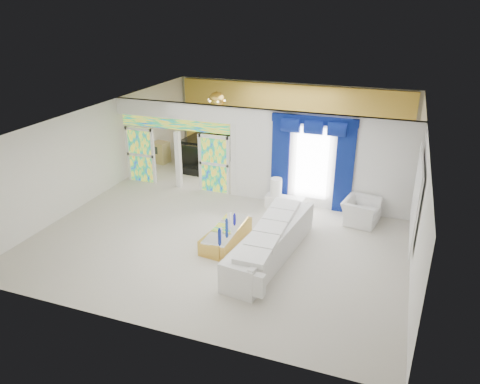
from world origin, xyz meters
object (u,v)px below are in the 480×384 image
at_px(white_sofa, 271,244).
at_px(grand_piano, 209,149).
at_px(coffee_table, 226,236).
at_px(console_table, 285,203).
at_px(armchair, 361,211).

distance_m(white_sofa, grand_piano, 7.78).
height_order(coffee_table, grand_piano, grand_piano).
height_order(white_sofa, coffee_table, white_sofa).
relative_size(console_table, grand_piano, 0.58).
bearing_deg(white_sofa, armchair, 62.87).
relative_size(white_sofa, grand_piano, 1.91).
relative_size(coffee_table, grand_piano, 0.91).
distance_m(coffee_table, grand_piano, 6.82).
relative_size(white_sofa, coffee_table, 2.09).
bearing_deg(console_table, armchair, -3.49).
xyz_separation_m(console_table, armchair, (2.35, -0.14, 0.16)).
bearing_deg(armchair, coffee_table, 137.61).
bearing_deg(console_table, white_sofa, -81.99).
xyz_separation_m(white_sofa, grand_piano, (-4.48, 6.36, 0.15)).
height_order(armchair, grand_piano, grand_piano).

